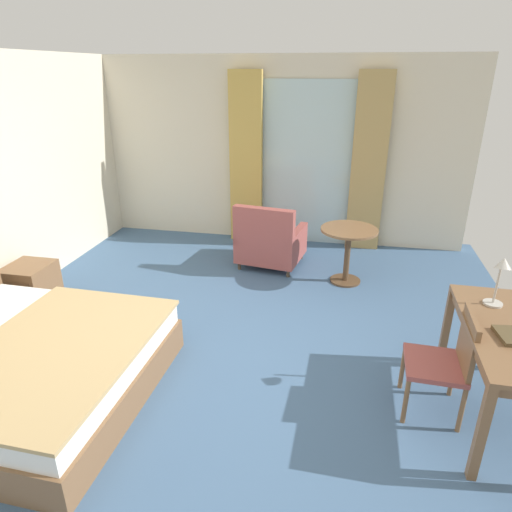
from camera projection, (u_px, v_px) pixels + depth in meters
name	position (u px, v px, depth m)	size (l,w,h in m)	color
ground	(217.00, 369.00, 4.07)	(5.90, 7.34, 0.10)	#426084
wall_back	(278.00, 152.00, 6.61)	(5.50, 0.12, 2.67)	beige
balcony_glass_door	(306.00, 165.00, 6.53)	(1.32, 0.02, 2.35)	silver
curtain_panel_left	(246.00, 160.00, 6.57)	(0.48, 0.10, 2.48)	tan
curtain_panel_right	(369.00, 165.00, 6.25)	(0.48, 0.10, 2.48)	tan
bed	(18.00, 365.00, 3.61)	(2.05, 1.92, 1.00)	brown
nightstand	(31.00, 286.00, 4.97)	(0.45, 0.49, 0.49)	brown
writing_desk	(508.00, 341.00, 3.20)	(0.61, 1.35, 0.77)	brown
desk_chair	(447.00, 359.00, 3.34)	(0.45, 0.47, 0.86)	#9E4C47
desk_lamp	(501.00, 273.00, 3.33)	(0.15, 0.23, 0.45)	#B7B2A8
armchair_by_window	(270.00, 243.00, 5.96)	(0.90, 0.88, 0.88)	#9E4C47
round_cafe_table	(348.00, 243.00, 5.44)	(0.69, 0.69, 0.70)	brown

